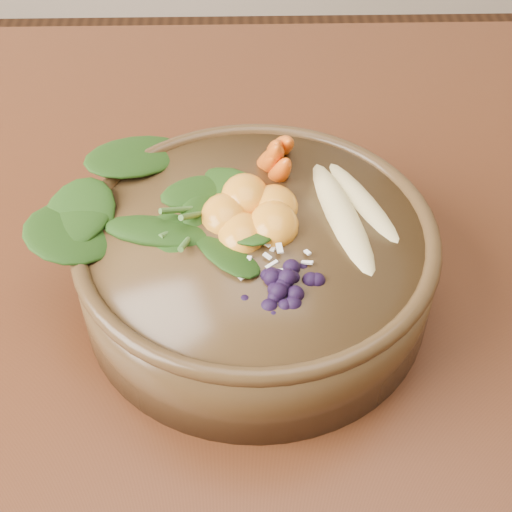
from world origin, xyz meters
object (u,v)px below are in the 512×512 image
at_px(stoneware_bowl, 256,265).
at_px(carrot_cluster, 289,124).
at_px(banana_halves, 354,195).
at_px(kale_heap, 182,174).
at_px(mandarin_cluster, 252,201).
at_px(dining_table, 464,363).
at_px(blueberry_pile, 284,264).

bearing_deg(stoneware_bowl, carrot_cluster, 71.54).
bearing_deg(banana_halves, kale_heap, 156.45).
bearing_deg(kale_heap, stoneware_bowl, -37.90).
distance_m(stoneware_bowl, carrot_cluster, 0.11).
bearing_deg(mandarin_cluster, banana_halves, 5.48).
bearing_deg(carrot_cluster, stoneware_bowl, -123.69).
bearing_deg(stoneware_bowl, mandarin_cluster, 98.89).
height_order(kale_heap, carrot_cluster, carrot_cluster).
bearing_deg(banana_halves, dining_table, -26.46).
relative_size(dining_table, kale_heap, 9.36).
bearing_deg(carrot_cluster, kale_heap, -169.49).
height_order(dining_table, banana_halves, banana_halves).
bearing_deg(blueberry_pile, stoneware_bowl, 108.09).
height_order(dining_table, stoneware_bowl, stoneware_bowl).
xyz_separation_m(dining_table, stoneware_bowl, (-0.18, -0.00, 0.13)).
relative_size(kale_heap, blueberry_pile, 1.42).
bearing_deg(kale_heap, dining_table, -9.70).
bearing_deg(stoneware_bowl, blueberry_pile, -71.91).
xyz_separation_m(kale_heap, carrot_cluster, (0.08, 0.04, 0.02)).
distance_m(kale_heap, banana_halves, 0.13).
xyz_separation_m(stoneware_bowl, kale_heap, (-0.05, 0.04, 0.05)).
bearing_deg(dining_table, blueberry_pile, -162.57).
distance_m(dining_table, stoneware_bowl, 0.22).
height_order(dining_table, mandarin_cluster, mandarin_cluster).
bearing_deg(blueberry_pile, banana_halves, 53.72).
height_order(stoneware_bowl, mandarin_cluster, mandarin_cluster).
distance_m(kale_heap, carrot_cluster, 0.09).
bearing_deg(blueberry_pile, mandarin_cluster, 105.96).
xyz_separation_m(stoneware_bowl, banana_halves, (0.07, 0.02, 0.05)).
relative_size(mandarin_cluster, blueberry_pile, 0.69).
bearing_deg(mandarin_cluster, blueberry_pile, -74.04).
distance_m(dining_table, banana_halves, 0.21).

